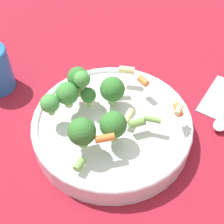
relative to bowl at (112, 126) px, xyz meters
name	(u,v)px	position (x,y,z in m)	size (l,w,h in m)	color
ground_plane	(112,134)	(0.00, 0.00, -0.02)	(3.00, 3.00, 0.00)	maroon
bowl	(112,126)	(0.00, 0.00, 0.00)	(0.29, 0.29, 0.04)	silver
pasta_salad	(92,104)	(0.03, 0.02, 0.06)	(0.23, 0.23, 0.08)	#8CB766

